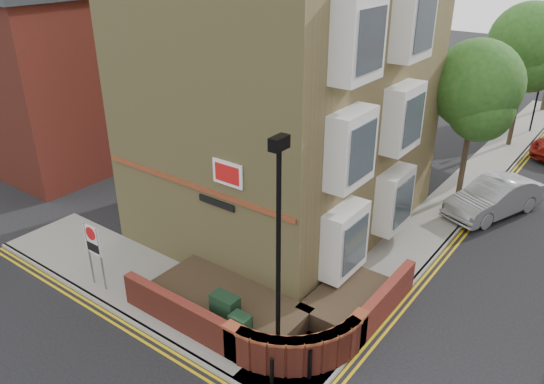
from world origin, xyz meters
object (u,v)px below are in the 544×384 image
at_px(utility_cabinet_large, 225,313).
at_px(zone_sign, 93,245).
at_px(lamppost, 278,258).
at_px(silver_car_near, 494,197).

relative_size(utility_cabinet_large, zone_sign, 0.55).
height_order(utility_cabinet_large, zone_sign, zone_sign).
bearing_deg(utility_cabinet_large, lamppost, -3.01).
relative_size(lamppost, silver_car_near, 1.39).
xyz_separation_m(lamppost, utility_cabinet_large, (-1.90, 0.10, -2.62)).
xyz_separation_m(utility_cabinet_large, silver_car_near, (3.90, 12.06, 0.03)).
bearing_deg(lamppost, zone_sign, -173.93).
xyz_separation_m(lamppost, silver_car_near, (2.00, 12.16, -2.60)).
height_order(lamppost, zone_sign, lamppost).
relative_size(zone_sign, silver_car_near, 0.49).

